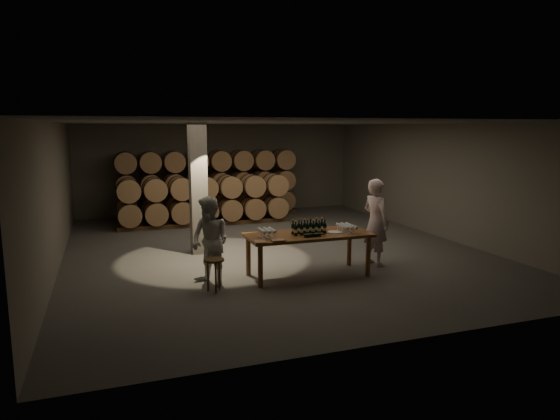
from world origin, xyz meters
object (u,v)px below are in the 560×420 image
object	(u,v)px
person_man	(376,222)
person_woman	(210,241)
bottle_cluster	(309,229)
notebook_near	(278,240)
stool	(214,265)
plate	(335,232)
tasting_table	(308,238)

from	to	relation	value
person_man	person_woman	xyz separation A→B (m)	(-3.81, -0.24, -0.10)
bottle_cluster	notebook_near	bearing A→B (deg)	-152.95
person_man	person_woman	distance (m)	3.82
bottle_cluster	stool	world-z (taller)	bottle_cluster
notebook_near	stool	size ratio (longest dim) A/B	0.39
stool	person_man	bearing A→B (deg)	9.80
plate	notebook_near	bearing A→B (deg)	-165.52
bottle_cluster	stool	size ratio (longest dim) A/B	1.15
plate	person_woman	bearing A→B (deg)	177.08
plate	stool	world-z (taller)	plate
notebook_near	person_man	xyz separation A→B (m)	(2.58, 0.73, 0.07)
plate	person_woman	xyz separation A→B (m)	(-2.62, 0.13, -0.03)
tasting_table	stool	xyz separation A→B (m)	(-2.08, -0.38, -0.28)
notebook_near	person_woman	bearing A→B (deg)	161.36
person_woman	person_man	bearing A→B (deg)	60.92
stool	bottle_cluster	bearing A→B (deg)	9.63
plate	person_woman	world-z (taller)	person_woman
notebook_near	person_man	size ratio (longest dim) A/B	0.13
plate	stool	size ratio (longest dim) A/B	0.49
stool	person_woman	size ratio (longest dim) A/B	0.36
bottle_cluster	person_man	world-z (taller)	person_man
notebook_near	stool	distance (m)	1.31
tasting_table	plate	size ratio (longest dim) A/B	8.36
person_man	plate	bearing A→B (deg)	92.90
bottle_cluster	stool	bearing A→B (deg)	-170.37
person_woman	bottle_cluster	bearing A→B (deg)	55.37
tasting_table	bottle_cluster	distance (m)	0.22
tasting_table	person_man	bearing A→B (deg)	9.13
tasting_table	person_woman	distance (m)	2.06
bottle_cluster	plate	xyz separation A→B (m)	(0.57, -0.06, -0.10)
tasting_table	plate	bearing A→B (deg)	-8.97
tasting_table	person_man	size ratio (longest dim) A/B	1.33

